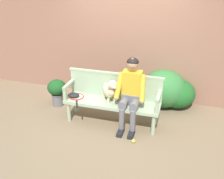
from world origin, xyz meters
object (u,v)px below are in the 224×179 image
Objects in this scene: garden_bench at (112,104)px; dog_on_bench at (110,90)px; baseball_glove at (74,95)px; tennis_ball at (133,141)px; potted_plant at (57,90)px; tennis_racket at (77,97)px; person_seated at (131,91)px.

garden_bench is 3.90× the size of dog_on_bench.
baseball_glove reaches higher than tennis_ball.
potted_plant is at bearing 165.74° from garden_bench.
baseball_glove is (-0.71, -0.05, -0.19)m from dog_on_bench.
garden_bench is 0.71m from tennis_racket.
potted_plant is at bearing 155.23° from tennis_ball.
garden_bench is 0.77m from baseball_glove.
dog_on_bench is at bearing -2.58° from baseball_glove.
potted_plant is at bearing 165.81° from dog_on_bench.
tennis_racket is at bearing -6.55° from baseball_glove.
tennis_ball is 2.07m from potted_plant.
person_seated is at bearing -3.29° from dog_on_bench.
tennis_racket is at bearing -176.75° from garden_bench.
dog_on_bench is 0.70m from tennis_racket.
tennis_racket is 8.73× the size of tennis_ball.
tennis_racket is 0.07m from baseball_glove.
dog_on_bench reaches higher than potted_plant.
tennis_ball is at bearing -42.69° from dog_on_bench.
dog_on_bench is at bearing -14.19° from potted_plant.
garden_bench is 0.29m from dog_on_bench.
garden_bench reaches higher than tennis_ball.
person_seated is 2.25× the size of potted_plant.
person_seated is 1.14m from baseball_glove.
potted_plant is at bearing 168.35° from person_seated.
tennis_ball is at bearing -70.81° from person_seated.
person_seated is 1.09m from tennis_racket.
tennis_racket is (-1.06, -0.03, -0.26)m from person_seated.
baseball_glove is 0.37× the size of potted_plant.
garden_bench is 8.16× the size of baseball_glove.
person_seated reaches higher than tennis_ball.
baseball_glove is 3.33× the size of tennis_ball.
garden_bench is 3.12× the size of tennis_racket.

